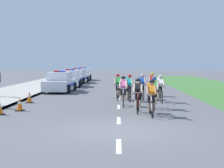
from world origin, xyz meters
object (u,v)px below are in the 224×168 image
object	(u,v)px
cyclist_third	(154,92)
police_car_third	(77,77)
police_car_second	(70,79)
cyclist_lead	(151,97)
cyclist_sixth	(118,86)
police_car_nearest	(60,83)
cyclist_eighth	(142,86)
cyclist_ninth	(152,84)
cyclist_fourth	(123,91)
police_car_furthest	(83,75)
cyclist_second	(138,95)
traffic_cone_mid	(20,104)
cyclist_seventh	(129,87)
traffic_cone_far	(0,107)
traffic_cone_near	(29,97)
cyclist_fifth	(160,88)

from	to	relation	value
cyclist_third	police_car_third	xyz separation A→B (m)	(-6.09, 20.15, -0.11)
police_car_second	cyclist_lead	bearing A→B (deg)	-71.46
cyclist_sixth	police_car_nearest	world-z (taller)	police_car_nearest
police_car_third	cyclist_eighth	bearing A→B (deg)	-70.12
cyclist_sixth	cyclist_ninth	xyz separation A→B (m)	(2.21, 2.14, 0.00)
cyclist_eighth	police_car_second	world-z (taller)	police_car_second
cyclist_fourth	police_car_furthest	size ratio (longest dim) A/B	0.38
cyclist_second	cyclist_ninth	xyz separation A→B (m)	(1.32, 7.43, 0.00)
cyclist_third	traffic_cone_mid	xyz separation A→B (m)	(-6.20, -0.87, -0.48)
cyclist_ninth	police_car_furthest	size ratio (longest dim) A/B	0.38
cyclist_fourth	cyclist_seventh	xyz separation A→B (m)	(0.36, 2.23, 0.00)
cyclist_lead	police_car_nearest	bearing A→B (deg)	116.43
traffic_cone_far	police_car_third	bearing A→B (deg)	88.36
traffic_cone_mid	traffic_cone_far	xyz separation A→B (m)	(-0.52, -1.16, 0.00)
police_car_furthest	traffic_cone_near	bearing A→B (deg)	-91.16
traffic_cone_near	cyclist_lead	bearing A→B (deg)	-36.05
cyclist_fourth	police_car_nearest	size ratio (longest dim) A/B	0.39
cyclist_second	cyclist_eighth	distance (m)	5.43
cyclist_fifth	traffic_cone_far	xyz separation A→B (m)	(-7.31, -4.70, -0.48)
cyclist_fourth	cyclist_fifth	xyz separation A→B (m)	(2.05, 1.72, 0.00)
cyclist_lead	cyclist_fourth	xyz separation A→B (m)	(-1.10, 3.23, 0.00)
police_car_nearest	traffic_cone_far	distance (m)	11.30
cyclist_eighth	traffic_cone_near	world-z (taller)	cyclist_eighth
cyclist_lead	police_car_second	world-z (taller)	police_car_second
cyclist_lead	police_car_nearest	distance (m)	12.88
cyclist_fourth	cyclist_ninth	size ratio (longest dim) A/B	1.00
traffic_cone_mid	traffic_cone_far	world-z (taller)	same
cyclist_sixth	police_car_second	world-z (taller)	police_car_second
police_car_furthest	traffic_cone_near	distance (m)	23.63
cyclist_third	cyclist_fourth	size ratio (longest dim) A/B	1.00
cyclist_ninth	police_car_third	size ratio (longest dim) A/B	0.38
cyclist_fifth	cyclist_third	bearing A→B (deg)	-102.56
cyclist_eighth	police_car_furthest	distance (m)	22.48
cyclist_sixth	traffic_cone_mid	world-z (taller)	cyclist_sixth
cyclist_fourth	cyclist_ninth	xyz separation A→B (m)	(1.94, 5.21, 0.00)
cyclist_third	police_car_third	bearing A→B (deg)	106.81
cyclist_second	cyclist_eighth	world-z (taller)	same
police_car_nearest	police_car_second	world-z (taller)	same
cyclist_eighth	cyclist_ninth	distance (m)	2.17
traffic_cone_far	police_car_nearest	bearing A→B (deg)	86.78
police_car_third	cyclist_sixth	bearing A→B (deg)	-74.88
cyclist_ninth	traffic_cone_near	xyz separation A→B (m)	(-7.05, -3.92, -0.48)
cyclist_third	traffic_cone_near	size ratio (longest dim) A/B	2.69
cyclist_eighth	traffic_cone_mid	distance (m)	7.75
cyclist_ninth	police_car_second	distance (m)	10.86
cyclist_third	cyclist_fifth	bearing A→B (deg)	77.44
police_car_third	police_car_nearest	bearing A→B (deg)	-90.00
cyclist_second	police_car_third	distance (m)	22.05
cyclist_seventh	cyclist_eighth	distance (m)	1.25
cyclist_fourth	cyclist_eighth	distance (m)	3.39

